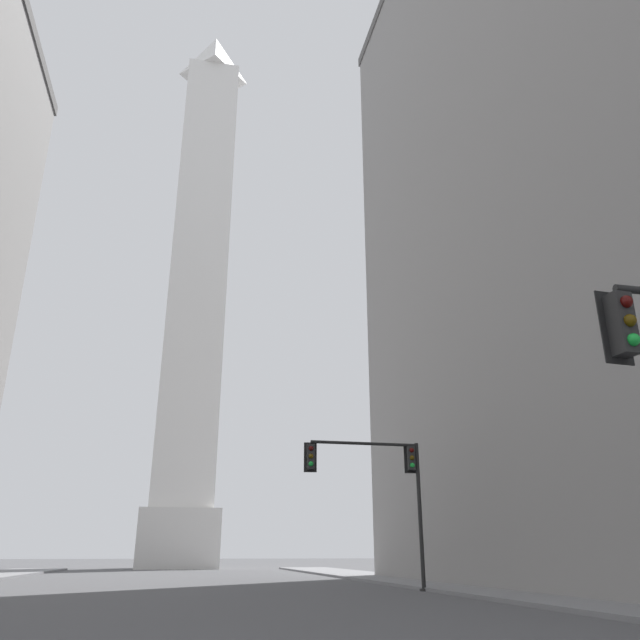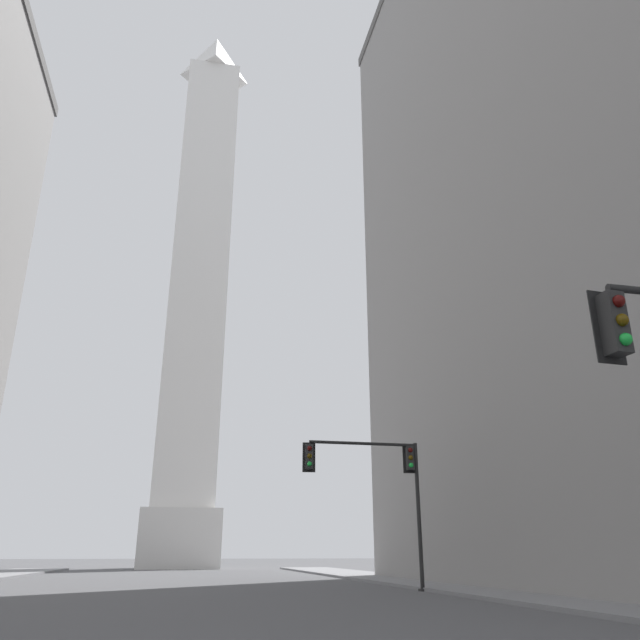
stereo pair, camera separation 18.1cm
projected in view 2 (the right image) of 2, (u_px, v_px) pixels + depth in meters
The scene contains 3 objects.
sidewalk_right at pixel (489, 590), 26.23m from camera, with size 5.00×86.15×0.15m, color slate.
obelisk at pixel (200, 272), 77.90m from camera, with size 8.41×8.41×72.01m.
traffic_light_mid_right at pixel (380, 475), 28.24m from camera, with size 5.50×0.52×6.36m.
Camera 2 is at (0.07, -0.62, 1.54)m, focal length 35.00 mm.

